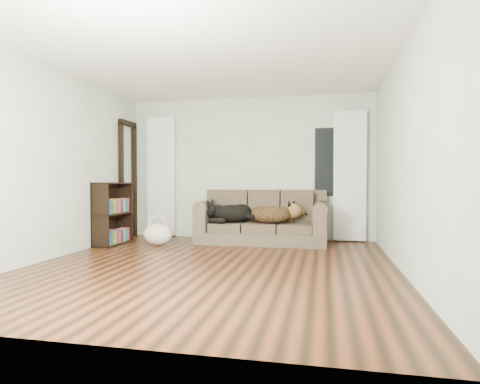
% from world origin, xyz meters
% --- Properties ---
extents(floor, '(5.00, 5.00, 0.00)m').
position_xyz_m(floor, '(0.00, 0.00, 0.00)').
color(floor, black).
rests_on(floor, ground).
extents(ceiling, '(5.00, 5.00, 0.00)m').
position_xyz_m(ceiling, '(0.00, 0.00, 2.60)').
color(ceiling, white).
rests_on(ceiling, ground).
extents(wall_back, '(4.50, 0.04, 2.60)m').
position_xyz_m(wall_back, '(0.00, 2.50, 1.30)').
color(wall_back, silver).
rests_on(wall_back, ground).
extents(wall_left, '(0.04, 5.00, 2.60)m').
position_xyz_m(wall_left, '(-2.25, 0.00, 1.30)').
color(wall_left, silver).
rests_on(wall_left, ground).
extents(wall_right, '(0.04, 5.00, 2.60)m').
position_xyz_m(wall_right, '(2.25, 0.00, 1.30)').
color(wall_right, silver).
rests_on(wall_right, ground).
extents(curtain_left, '(0.55, 0.08, 2.25)m').
position_xyz_m(curtain_left, '(-1.70, 2.42, 1.15)').
color(curtain_left, white).
rests_on(curtain_left, ground).
extents(curtain_right, '(0.55, 0.08, 2.25)m').
position_xyz_m(curtain_right, '(1.80, 2.42, 1.15)').
color(curtain_right, white).
rests_on(curtain_right, ground).
extents(window_pane, '(0.50, 0.03, 1.20)m').
position_xyz_m(window_pane, '(1.45, 2.47, 1.40)').
color(window_pane, black).
rests_on(window_pane, wall_back).
extents(door_casing, '(0.07, 0.60, 2.10)m').
position_xyz_m(door_casing, '(-2.20, 2.05, 1.05)').
color(door_casing, black).
rests_on(door_casing, ground).
extents(sofa, '(2.17, 0.94, 0.89)m').
position_xyz_m(sofa, '(0.33, 1.97, 0.45)').
color(sofa, brown).
rests_on(sofa, floor).
extents(dog_black_lab, '(0.80, 0.60, 0.31)m').
position_xyz_m(dog_black_lab, '(-0.24, 1.89, 0.48)').
color(dog_black_lab, black).
rests_on(dog_black_lab, sofa).
extents(dog_shepherd, '(0.79, 0.63, 0.31)m').
position_xyz_m(dog_shepherd, '(0.53, 1.89, 0.49)').
color(dog_shepherd, black).
rests_on(dog_shepherd, sofa).
extents(tv_remote, '(0.11, 0.19, 0.02)m').
position_xyz_m(tv_remote, '(1.34, 1.86, 0.73)').
color(tv_remote, black).
rests_on(tv_remote, sofa).
extents(tote_bag, '(0.57, 0.50, 0.35)m').
position_xyz_m(tote_bag, '(-1.32, 1.38, 0.16)').
color(tote_bag, beige).
rests_on(tote_bag, floor).
extents(bookshelf, '(0.37, 0.85, 1.04)m').
position_xyz_m(bookshelf, '(-2.09, 1.31, 0.50)').
color(bookshelf, black).
rests_on(bookshelf, floor).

